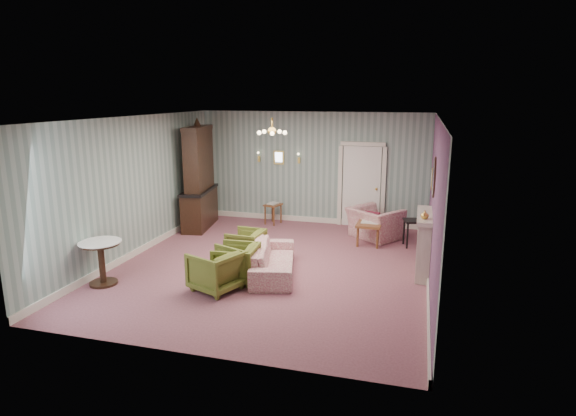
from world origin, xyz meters
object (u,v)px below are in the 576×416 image
(dresser, at_px, (199,175))
(coffee_table, at_px, (370,232))
(olive_chair_a, at_px, (216,269))
(side_table_black, at_px, (413,233))
(olive_chair_c, at_px, (246,243))
(sofa_chintz, at_px, (273,255))
(wingback_chair, at_px, (375,218))
(fireplace, at_px, (424,243))
(olive_chair_b, at_px, (236,261))
(pedestal_table, at_px, (102,263))

(dresser, xyz_separation_m, coffee_table, (4.34, -0.18, -1.11))
(olive_chair_a, height_order, side_table_black, olive_chair_a)
(olive_chair_c, distance_m, sofa_chintz, 1.01)
(olive_chair_c, bearing_deg, side_table_black, 123.07)
(wingback_chair, bearing_deg, coffee_table, 117.99)
(wingback_chair, distance_m, fireplace, 2.34)
(olive_chair_c, relative_size, coffee_table, 0.70)
(olive_chair_b, bearing_deg, coffee_table, 141.76)
(olive_chair_a, height_order, dresser, dresser)
(olive_chair_b, xyz_separation_m, side_table_black, (3.06, 2.95, -0.07))
(coffee_table, bearing_deg, sofa_chintz, -121.94)
(fireplace, xyz_separation_m, side_table_black, (-0.21, 1.61, -0.27))
(olive_chair_c, bearing_deg, dresser, -131.09)
(fireplace, bearing_deg, wingback_chair, 118.05)
(dresser, bearing_deg, coffee_table, -11.36)
(coffee_table, distance_m, pedestal_table, 5.78)
(wingback_chair, height_order, pedestal_table, wingback_chair)
(wingback_chair, bearing_deg, olive_chair_b, 95.21)
(olive_chair_a, xyz_separation_m, sofa_chintz, (0.72, 1.01, -0.01))
(olive_chair_b, height_order, sofa_chintz, sofa_chintz)
(coffee_table, height_order, side_table_black, side_table_black)
(wingback_chair, distance_m, coffee_table, 0.46)
(olive_chair_b, bearing_deg, side_table_black, 130.56)
(olive_chair_b, distance_m, fireplace, 3.54)
(sofa_chintz, height_order, dresser, dresser)
(fireplace, bearing_deg, olive_chair_b, -157.69)
(olive_chair_c, xyz_separation_m, side_table_black, (3.30, 1.80, -0.04))
(sofa_chintz, height_order, side_table_black, sofa_chintz)
(olive_chair_a, xyz_separation_m, olive_chair_b, (0.18, 0.49, -0.01))
(olive_chair_b, height_order, pedestal_table, pedestal_table)
(olive_chair_c, xyz_separation_m, fireplace, (3.51, 0.19, 0.24))
(wingback_chair, bearing_deg, dresser, 40.36)
(olive_chair_b, relative_size, sofa_chintz, 0.39)
(olive_chair_c, height_order, sofa_chintz, sofa_chintz)
(olive_chair_c, bearing_deg, olive_chair_a, 6.55)
(wingback_chair, height_order, side_table_black, wingback_chair)
(olive_chair_b, bearing_deg, olive_chair_c, -171.69)
(olive_chair_b, distance_m, sofa_chintz, 0.75)
(fireplace, bearing_deg, olive_chair_c, -176.97)
(wingback_chair, relative_size, coffee_table, 1.12)
(olive_chair_a, relative_size, pedestal_table, 0.97)
(coffee_table, relative_size, pedestal_table, 1.22)
(coffee_table, xyz_separation_m, side_table_black, (0.96, -0.07, 0.06))
(dresser, relative_size, pedestal_table, 3.37)
(olive_chair_c, bearing_deg, coffee_table, 133.05)
(coffee_table, bearing_deg, side_table_black, -4.10)
(wingback_chair, bearing_deg, pedestal_table, 81.27)
(side_table_black, relative_size, pedestal_table, 0.77)
(olive_chair_c, bearing_deg, sofa_chintz, 55.31)
(olive_chair_a, relative_size, dresser, 0.29)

